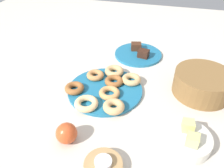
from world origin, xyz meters
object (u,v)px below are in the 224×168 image
object	(u,v)px
donut_0	(114,81)
basket	(202,83)
donut_plate	(105,90)
apple	(67,133)
brownie_far	(143,54)
donut_2	(74,88)
candle_holder	(103,166)
donut_1	(131,79)
donut_4	(114,71)
tealight	(103,162)
melon_chunk_right	(193,140)
donut_5	(86,104)
melon_chunk_left	(188,126)
donut_7	(114,107)
fruit_bowl	(186,140)
cake_plate	(138,54)
donut_3	(109,93)
donut_6	(95,75)
brownie_near	(136,46)

from	to	relation	value
donut_0	basket	size ratio (longest dim) A/B	0.35
donut_plate	apple	distance (m)	0.29
donut_plate	brownie_far	bearing A→B (deg)	159.04
donut_2	candle_holder	size ratio (longest dim) A/B	0.70
donut_1	donut_4	size ratio (longest dim) A/B	0.97
tealight	apple	size ratio (longest dim) A/B	0.73
basket	donut_0	bearing A→B (deg)	-82.82
melon_chunk_right	apple	xyz separation A→B (m)	(0.05, -0.39, -0.03)
melon_chunk_right	apple	bearing A→B (deg)	-82.53
donut_5	melon_chunk_left	size ratio (longest dim) A/B	2.52
donut_4	donut_7	size ratio (longest dim) A/B	1.06
fruit_bowl	basket	bearing A→B (deg)	168.01
donut_7	melon_chunk_left	world-z (taller)	melon_chunk_left
melon_chunk_right	donut_7	bearing A→B (deg)	-113.35
cake_plate	melon_chunk_left	world-z (taller)	melon_chunk_left
tealight	donut_3	bearing A→B (deg)	-168.11
donut_0	donut_5	bearing A→B (deg)	-21.80
donut_7	fruit_bowl	size ratio (longest dim) A/B	0.51
donut_3	donut_2	bearing A→B (deg)	-87.53
donut_6	cake_plate	xyz separation A→B (m)	(-0.27, 0.15, -0.02)
donut_1	brownie_far	distance (m)	0.23
donut_1	cake_plate	size ratio (longest dim) A/B	0.34
brownie_near	fruit_bowl	world-z (taller)	brownie_near
candle_holder	tealight	distance (m)	0.02
donut_plate	donut_1	size ratio (longest dim) A/B	3.75
donut_3	donut_0	bearing A→B (deg)	-178.59
donut_3	melon_chunk_left	xyz separation A→B (m)	(0.14, 0.30, 0.04)
donut_6	melon_chunk_left	size ratio (longest dim) A/B	2.13
donut_plate	donut_2	bearing A→B (deg)	-69.78
donut_6	basket	size ratio (longest dim) A/B	0.33
donut_2	brownie_near	bearing A→B (deg)	155.86
donut_2	brownie_far	bearing A→B (deg)	145.96
donut_6	apple	xyz separation A→B (m)	(0.35, 0.02, 0.01)
donut_3	donut_4	size ratio (longest dim) A/B	0.98
donut_plate	melon_chunk_left	xyz separation A→B (m)	(0.17, 0.33, 0.05)
donut_3	donut_6	xyz separation A→B (m)	(-0.11, -0.09, 0.00)
donut_1	apple	world-z (taller)	apple
donut_plate	donut_4	world-z (taller)	donut_4
donut_4	donut_6	xyz separation A→B (m)	(0.05, -0.07, -0.00)
brownie_near	melon_chunk_left	bearing A→B (deg)	25.22
donut_5	melon_chunk_left	bearing A→B (deg)	81.53
donut_5	cake_plate	xyz separation A→B (m)	(-0.46, 0.13, -0.02)
cake_plate	candle_holder	xyz separation A→B (m)	(0.69, 0.01, 0.01)
donut_7	tealight	distance (m)	0.24
donut_7	candle_holder	bearing A→B (deg)	7.00
donut_4	basket	xyz separation A→B (m)	(0.03, 0.38, 0.02)
donut_0	melon_chunk_left	bearing A→B (deg)	53.64
donut_3	apple	xyz separation A→B (m)	(0.24, -0.08, 0.01)
melon_chunk_right	fruit_bowl	bearing A→B (deg)	-156.80
donut_3	donut_7	bearing A→B (deg)	26.08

